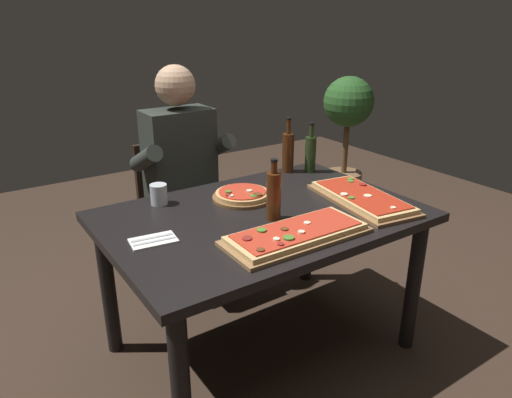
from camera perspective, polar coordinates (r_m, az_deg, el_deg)
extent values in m
plane|color=#38281E|center=(2.52, 0.67, -17.31)|extent=(6.40, 6.40, 0.00)
cube|color=black|center=(2.15, 0.75, -2.14)|extent=(1.40, 0.96, 0.04)
cylinder|color=black|center=(1.80, -9.02, -21.91)|extent=(0.07, 0.07, 0.70)
cylinder|color=black|center=(2.46, 18.44, -9.83)|extent=(0.07, 0.07, 0.70)
cylinder|color=black|center=(2.41, -17.38, -10.27)|extent=(0.07, 0.07, 0.70)
cylinder|color=black|center=(2.94, 6.23, -3.47)|extent=(0.07, 0.07, 0.70)
cube|color=olive|center=(1.90, 4.92, -4.53)|extent=(0.61, 0.26, 0.02)
cube|color=#DBB270|center=(1.90, 4.93, -4.05)|extent=(0.57, 0.23, 0.02)
cube|color=red|center=(1.89, 4.95, -3.69)|extent=(0.52, 0.21, 0.01)
cylinder|color=beige|center=(1.94, 6.18, -2.86)|extent=(0.03, 0.03, 0.00)
cylinder|color=#4C7F2D|center=(1.86, 0.68, -3.78)|extent=(0.04, 0.04, 0.01)
cylinder|color=brown|center=(1.81, -1.00, -4.67)|extent=(0.03, 0.03, 0.01)
cylinder|color=maroon|center=(1.80, -1.11, -4.79)|extent=(0.04, 0.04, 0.01)
cylinder|color=beige|center=(1.79, 2.47, -4.85)|extent=(0.03, 0.03, 0.01)
cylinder|color=maroon|center=(1.76, 2.98, -5.45)|extent=(0.03, 0.03, 0.01)
cylinder|color=beige|center=(1.86, 5.49, -3.98)|extent=(0.03, 0.03, 0.01)
cylinder|color=brown|center=(1.72, 0.54, -6.13)|extent=(0.03, 0.03, 0.01)
cylinder|color=brown|center=(1.88, 3.45, -3.63)|extent=(0.03, 0.03, 0.01)
cylinder|color=#4C7F2D|center=(1.80, 3.96, -4.69)|extent=(0.04, 0.04, 0.01)
cube|color=brown|center=(2.32, 12.62, -0.13)|extent=(0.35, 0.60, 0.02)
cube|color=#DBB270|center=(2.31, 12.65, 0.28)|extent=(0.31, 0.55, 0.02)
cube|color=#B72D19|center=(2.31, 12.68, 0.58)|extent=(0.28, 0.51, 0.01)
cylinder|color=#4C7F2D|center=(2.23, 11.40, 0.15)|extent=(0.03, 0.03, 0.01)
cylinder|color=beige|center=(2.28, 13.31, 0.40)|extent=(0.04, 0.04, 0.00)
cylinder|color=maroon|center=(2.42, 12.75, 1.72)|extent=(0.03, 0.03, 0.01)
cylinder|color=#4C7F2D|center=(2.50, 11.29, 2.42)|extent=(0.03, 0.03, 0.00)
cylinder|color=#4C7F2D|center=(2.46, 11.32, 2.14)|extent=(0.03, 0.03, 0.00)
cylinder|color=beige|center=(2.17, 16.20, -0.99)|extent=(0.02, 0.02, 0.00)
cylinder|color=beige|center=(2.27, 10.57, 0.57)|extent=(0.04, 0.04, 0.01)
cylinder|color=brown|center=(2.30, -1.65, 0.19)|extent=(0.29, 0.29, 0.02)
cylinder|color=tan|center=(2.29, -1.66, 0.61)|extent=(0.26, 0.26, 0.02)
cylinder|color=red|center=(2.28, -1.66, 0.91)|extent=(0.23, 0.23, 0.01)
cylinder|color=beige|center=(2.28, -0.82, 1.00)|extent=(0.03, 0.03, 0.01)
cylinder|color=#4C7F2D|center=(2.22, -0.21, 0.43)|extent=(0.04, 0.04, 0.00)
cylinder|color=brown|center=(2.23, 0.17, 0.58)|extent=(0.04, 0.04, 0.01)
cylinder|color=beige|center=(2.22, -3.07, 0.41)|extent=(0.03, 0.03, 0.01)
cylinder|color=maroon|center=(2.22, -3.38, 0.47)|extent=(0.03, 0.03, 0.01)
cylinder|color=#4C7F2D|center=(2.26, -3.37, 0.88)|extent=(0.03, 0.03, 0.01)
cylinder|color=#47230F|center=(2.04, 2.19, 0.32)|extent=(0.06, 0.06, 0.21)
cylinder|color=#47230F|center=(1.99, 2.24, 3.83)|extent=(0.03, 0.03, 0.05)
cylinder|color=black|center=(1.99, 2.26, 4.68)|extent=(0.03, 0.03, 0.01)
cylinder|color=#233819|center=(2.69, 6.58, 5.33)|extent=(0.06, 0.06, 0.20)
cylinder|color=#233819|center=(2.66, 6.70, 8.13)|extent=(0.03, 0.03, 0.07)
cylinder|color=black|center=(2.65, 6.74, 8.98)|extent=(0.03, 0.03, 0.01)
cylinder|color=#47230F|center=(2.68, 3.88, 5.56)|extent=(0.07, 0.07, 0.22)
cylinder|color=#47230F|center=(2.64, 3.96, 8.67)|extent=(0.02, 0.02, 0.08)
cylinder|color=black|center=(2.63, 3.99, 9.64)|extent=(0.03, 0.03, 0.01)
cylinder|color=silver|center=(2.27, -11.64, 0.56)|extent=(0.08, 0.08, 0.10)
cube|color=white|center=(1.92, -12.26, -4.94)|extent=(0.19, 0.13, 0.01)
cube|color=silver|center=(1.90, -12.13, -5.01)|extent=(0.17, 0.03, 0.00)
cube|color=silver|center=(1.93, -12.41, -4.57)|extent=(0.17, 0.04, 0.00)
cube|color=black|center=(2.87, -8.75, -2.43)|extent=(0.44, 0.44, 0.04)
cube|color=black|center=(2.96, -10.68, 2.95)|extent=(0.40, 0.04, 0.42)
cylinder|color=black|center=(2.75, -10.34, -8.94)|extent=(0.04, 0.04, 0.41)
cylinder|color=black|center=(2.90, -3.44, -6.94)|extent=(0.04, 0.04, 0.41)
cylinder|color=black|center=(3.06, -13.28, -5.86)|extent=(0.04, 0.04, 0.41)
cylinder|color=black|center=(3.20, -6.94, -4.22)|extent=(0.04, 0.04, 0.41)
cylinder|color=#23232D|center=(2.78, -8.75, -8.01)|extent=(0.11, 0.11, 0.45)
cylinder|color=#23232D|center=(2.86, -5.12, -6.97)|extent=(0.11, 0.11, 0.45)
cube|color=#23232D|center=(2.76, -7.93, -1.61)|extent=(0.34, 0.40, 0.12)
cube|color=#2D332D|center=(2.74, -9.21, 5.25)|extent=(0.38, 0.22, 0.52)
sphere|color=tan|center=(2.66, -9.72, 13.35)|extent=(0.22, 0.22, 0.22)
cylinder|color=#2D332D|center=(2.61, -13.15, 4.73)|extent=(0.09, 0.31, 0.21)
cylinder|color=#2D332D|center=(2.78, -4.69, 6.28)|extent=(0.09, 0.31, 0.21)
cylinder|color=#846042|center=(4.00, 10.34, 0.65)|extent=(0.30, 0.30, 0.38)
cylinder|color=brown|center=(3.88, 10.73, 6.13)|extent=(0.04, 0.04, 0.42)
sphere|color=#285623|center=(3.80, 11.11, 11.43)|extent=(0.39, 0.39, 0.39)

